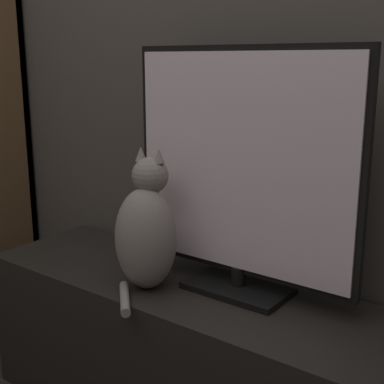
{
  "coord_description": "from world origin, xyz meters",
  "views": [
    {
      "loc": [
        0.95,
        -0.32,
        1.23
      ],
      "look_at": [
        0.01,
        0.94,
        0.84
      ],
      "focal_mm": 50.0,
      "sensor_mm": 36.0,
      "label": 1
    }
  ],
  "objects": [
    {
      "name": "tv_stand",
      "position": [
        0.0,
        0.95,
        0.26
      ],
      "size": [
        1.54,
        0.45,
        0.52
      ],
      "color": "black",
      "rests_on": "ground_plane"
    },
    {
      "name": "tv",
      "position": [
        0.13,
        1.02,
        0.9
      ],
      "size": [
        0.76,
        0.19,
        0.75
      ],
      "color": "black",
      "rests_on": "tv_stand"
    },
    {
      "name": "cat",
      "position": [
        -0.11,
        0.87,
        0.7
      ],
      "size": [
        0.23,
        0.31,
        0.45
      ],
      "rotation": [
        0.0,
        0.0,
        0.19
      ],
      "color": "gray",
      "rests_on": "tv_stand"
    },
    {
      "name": "wall_back",
      "position": [
        0.0,
        1.22,
        1.3
      ],
      "size": [
        4.8,
        0.05,
        2.6
      ],
      "color": "#47423D",
      "rests_on": "ground_plane"
    }
  ]
}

